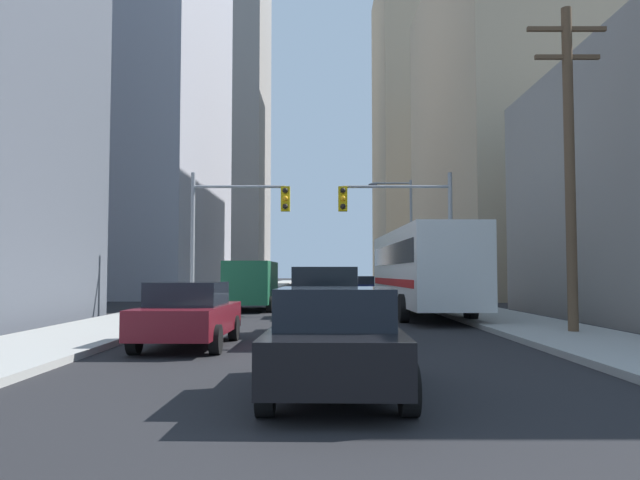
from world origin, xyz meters
TOP-DOWN VIEW (x-y plane):
  - sidewalk_left at (-6.50, 50.00)m, footprint 3.28×160.00m
  - sidewalk_right at (6.50, 50.00)m, footprint 3.28×160.00m
  - city_bus at (4.03, 22.42)m, footprint 2.79×11.56m
  - pickup_truck_white at (0.07, 14.42)m, footprint 2.20×5.42m
  - cargo_van_green at (-3.24, 26.12)m, footprint 2.16×5.24m
  - sedan_black at (0.14, 6.66)m, footprint 1.95×4.24m
  - sedan_maroon at (-3.14, 12.19)m, footprint 1.95×4.24m
  - sedan_grey at (-0.05, 21.95)m, footprint 1.95×4.20m
  - sedan_navy at (3.33, 40.06)m, footprint 1.95×4.25m
  - sedan_blue at (0.05, 37.38)m, footprint 1.95×4.22m
  - traffic_signal_near_left at (-3.66, 23.44)m, footprint 4.21×0.44m
  - traffic_signal_near_right at (3.36, 23.44)m, footprint 4.84×0.44m
  - utility_pole_right at (6.83, 14.49)m, footprint 2.20×0.28m
  - street_lamp_right at (5.12, 35.09)m, footprint 2.71×0.32m
  - building_left_mid_office at (-20.45, 45.45)m, footprint 23.50×21.52m
  - building_left_far_tower at (-21.45, 93.03)m, footprint 25.44×20.52m
  - building_right_mid_block at (21.12, 45.81)m, footprint 23.89×25.42m
  - building_right_far_highrise at (20.58, 87.54)m, footprint 23.85×20.62m

SIDE VIEW (x-z plane):
  - sidewalk_left at x=-6.50m, z-range 0.00..0.15m
  - sidewalk_right at x=6.50m, z-range 0.00..0.15m
  - sedan_black at x=0.14m, z-range 0.01..1.53m
  - sedan_maroon at x=-3.14m, z-range 0.01..1.53m
  - sedan_grey at x=-0.05m, z-range 0.01..1.53m
  - sedan_navy at x=3.33m, z-range 0.01..1.53m
  - sedan_blue at x=0.05m, z-range 0.01..1.53m
  - pickup_truck_white at x=0.07m, z-range -0.02..1.88m
  - cargo_van_green at x=-3.24m, z-range 0.16..2.42m
  - city_bus at x=4.03m, z-range 0.23..3.63m
  - traffic_signal_near_left at x=-3.66m, z-range 1.06..7.06m
  - traffic_signal_near_right at x=3.36m, z-range 1.09..7.09m
  - street_lamp_right at x=5.12m, z-range 0.82..8.32m
  - utility_pole_right at x=6.83m, z-range 0.27..9.41m
  - building_right_mid_block at x=21.12m, z-range 0.00..26.86m
  - building_left_mid_office at x=-20.45m, z-range 0.00..35.43m
  - building_right_far_highrise at x=20.58m, z-range 0.00..46.13m
  - building_left_far_tower at x=-21.45m, z-range 0.00..57.98m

